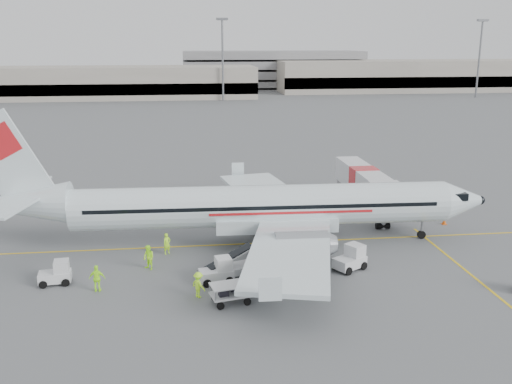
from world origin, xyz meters
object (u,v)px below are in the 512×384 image
aircraft (262,178)px  belt_loader (229,259)px  tug_fore (350,258)px  tug_mid (216,270)px  tug_aft (55,273)px  jet_bridge (363,189)px

aircraft → belt_loader: bearing=-114.7°
belt_loader → aircraft: bearing=42.0°
tug_fore → tug_mid: 9.69m
tug_mid → belt_loader: bearing=35.3°
tug_aft → belt_loader: bearing=-7.1°
aircraft → tug_mid: bearing=-117.5°
jet_bridge → tug_mid: size_ratio=7.11×
aircraft → tug_aft: aircraft is taller
aircraft → tug_aft: (-14.96, -6.23, -4.63)m
belt_loader → tug_mid: 1.37m
aircraft → tug_mid: (-4.12, -7.32, -4.57)m
aircraft → jet_bridge: 14.12m
aircraft → jet_bridge: (10.96, 8.25, -3.34)m
tug_mid → aircraft: bearing=50.7°
belt_loader → tug_mid: bearing=-156.2°
tug_mid → tug_aft: bearing=164.3°
jet_bridge → tug_aft: bearing=-151.2°
jet_bridge → tug_aft: jet_bridge is taller
aircraft → tug_aft: size_ratio=18.78×
tug_mid → jet_bridge: bearing=36.0°
belt_loader → tug_aft: size_ratio=2.27×
jet_bridge → tug_aft: (-25.92, -14.48, -1.29)m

